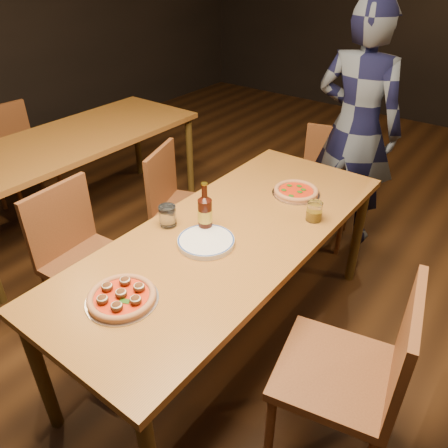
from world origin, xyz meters
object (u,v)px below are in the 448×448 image
Objects in this scene: chair_main_sw at (190,208)px; amber_glass at (314,211)px; pizza_meatball at (122,297)px; diner at (356,129)px; water_glass at (168,216)px; beer_bottle at (205,214)px; table_main at (230,243)px; chair_main_e at (336,371)px; table_left at (72,146)px; chair_end at (324,187)px; pizza_margherita at (296,191)px; chair_nbr_left at (23,159)px; plate_stack at (206,242)px; chair_main_nw at (91,263)px.

amber_glass is at bearing -114.65° from chair_main_sw.
diner reaches higher than pizza_meatball.
beer_bottle is at bearing 23.93° from water_glass.
table_main is 2.02× the size of chair_main_e.
table_left is 2.28× the size of chair_end.
beer_bottle is 2.52× the size of amber_glass.
pizza_margherita is 0.77m from water_glass.
chair_end is 3.46× the size of beer_bottle.
table_main is 1.00× the size of table_left.
chair_nbr_left reaches higher than pizza_margherita.
chair_nbr_left is 2.21m from beer_bottle.
water_glass reaches higher than amber_glass.
plate_stack is 0.26m from water_glass.
chair_main_e is 0.81m from plate_stack.
chair_main_sw is at bearing 138.07° from beer_bottle.
chair_main_e reaches higher than chair_main_sw.
amber_glass is (-0.45, 0.61, 0.31)m from chair_main_e.
chair_nbr_left is (-1.61, -0.24, 0.01)m from chair_main_sw.
pizza_margherita reaches higher than plate_stack.
beer_bottle is (0.55, -0.49, 0.40)m from chair_main_sw.
chair_main_nw is at bearing -126.31° from chair_end.
chair_main_sw is 1.30m from diner.
amber_glass reaches higher than pizza_margherita.
water_glass is (0.40, 0.23, 0.34)m from chair_main_nw.
chair_main_sw is 1.01× the size of chair_end.
plate_stack is at bearing -95.96° from chair_nbr_left.
chair_main_nw reaches higher than water_glass.
chair_end is at bearing 91.68° from plate_stack.
table_left is 1.08m from chair_main_sw.
water_glass is at bearing 78.67° from diner.
diner is at bearing 87.83° from pizza_meatball.
chair_main_e reaches higher than water_glass.
chair_main_e reaches higher than chair_main_nw.
plate_stack is 0.59m from amber_glass.
diner reaches higher than chair_end.
chair_nbr_left reaches higher than table_main.
pizza_meatball is 0.17× the size of diner.
chair_main_e is at bearing -136.05° from chair_main_sw.
chair_main_e is 3.89× the size of beer_bottle.
chair_main_e is 1.07m from pizza_margherita.
chair_main_nw is 0.77m from pizza_meatball.
table_main is at bearing -102.52° from chair_end.
chair_nbr_left is 3.35× the size of plate_stack.
beer_bottle is (-0.08, 0.09, 0.08)m from plate_stack.
water_glass is (1.98, -0.33, 0.35)m from chair_nbr_left.
pizza_meatball is (0.64, -0.29, 0.31)m from chair_main_nw.
chair_main_nw is 1.05× the size of chair_end.
chair_end is (0.62, 1.64, -0.02)m from chair_main_nw.
plate_stack is at bearing -76.05° from chair_main_nw.
amber_glass is (2.55, 0.16, 0.34)m from chair_nbr_left.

